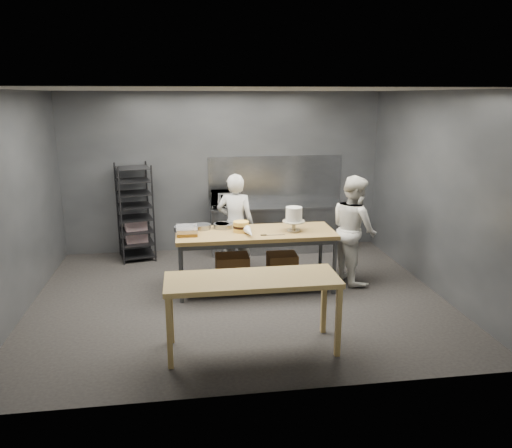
{
  "coord_description": "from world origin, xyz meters",
  "views": [
    {
      "loc": [
        -0.74,
        -6.91,
        2.93
      ],
      "look_at": [
        0.3,
        0.26,
        1.05
      ],
      "focal_mm": 35.0,
      "sensor_mm": 36.0,
      "label": 1
    }
  ],
  "objects": [
    {
      "name": "piping_bag",
      "position": [
        0.17,
        0.05,
        0.98
      ],
      "size": [
        0.15,
        0.39,
        0.12
      ],
      "primitive_type": "cone",
      "rotation": [
        1.57,
        0.0,
        0.08
      ],
      "color": "silver",
      "rests_on": "work_table"
    },
    {
      "name": "back_counter",
      "position": [
        1.0,
        2.18,
        0.45
      ],
      "size": [
        2.6,
        0.6,
        0.9
      ],
      "color": "slate",
      "rests_on": "ground"
    },
    {
      "name": "ground",
      "position": [
        0.0,
        0.0,
        0.0
      ],
      "size": [
        6.0,
        6.0,
        0.0
      ],
      "primitive_type": "plane",
      "color": "black",
      "rests_on": "ground"
    },
    {
      "name": "pastry_clamshells",
      "position": [
        -0.74,
        0.32,
        0.98
      ],
      "size": [
        0.31,
        0.42,
        0.11
      ],
      "color": "#8C5D1C",
      "rests_on": "work_table"
    },
    {
      "name": "layer_cake",
      "position": [
        0.08,
        0.33,
        1.0
      ],
      "size": [
        0.23,
        0.23,
        0.16
      ],
      "color": "#F9C44F",
      "rests_on": "work_table"
    },
    {
      "name": "cake_pans",
      "position": [
        -0.43,
        0.55,
        0.96
      ],
      "size": [
        0.92,
        0.39,
        0.07
      ],
      "color": "gray",
      "rests_on": "work_table"
    },
    {
      "name": "splashback_panel",
      "position": [
        1.0,
        2.48,
        1.35
      ],
      "size": [
        2.6,
        0.02,
        0.9
      ],
      "primitive_type": "cube",
      "color": "slate",
      "rests_on": "back_counter"
    },
    {
      "name": "back_wall",
      "position": [
        0.0,
        2.5,
        1.5
      ],
      "size": [
        6.0,
        0.04,
        3.0
      ],
      "primitive_type": "cube",
      "color": "#4C4F54",
      "rests_on": "ground"
    },
    {
      "name": "frosted_cake_stand",
      "position": [
        0.87,
        0.26,
        1.15
      ],
      "size": [
        0.34,
        0.34,
        0.37
      ],
      "color": "#BFB599",
      "rests_on": "work_table"
    },
    {
      "name": "near_counter",
      "position": [
        -0.02,
        -1.58,
        0.81
      ],
      "size": [
        2.0,
        0.7,
        0.9
      ],
      "color": "olive",
      "rests_on": "ground"
    },
    {
      "name": "chef_right",
      "position": [
        1.89,
        0.43,
        0.86
      ],
      "size": [
        0.79,
        0.94,
        1.72
      ],
      "primitive_type": "imported",
      "rotation": [
        0.0,
        0.0,
        1.75
      ],
      "color": "white",
      "rests_on": "ground"
    },
    {
      "name": "work_table",
      "position": [
        0.29,
        0.32,
        0.57
      ],
      "size": [
        2.4,
        0.9,
        0.92
      ],
      "color": "olive",
      "rests_on": "ground"
    },
    {
      "name": "speed_rack",
      "position": [
        -1.65,
        2.1,
        0.86
      ],
      "size": [
        0.73,
        0.77,
        1.75
      ],
      "color": "black",
      "rests_on": "ground"
    },
    {
      "name": "offset_spatula",
      "position": [
        0.47,
        0.07,
        0.93
      ],
      "size": [
        0.36,
        0.02,
        0.02
      ],
      "color": "slate",
      "rests_on": "work_table"
    },
    {
      "name": "microwave",
      "position": [
        0.0,
        2.18,
        1.05
      ],
      "size": [
        0.54,
        0.37,
        0.3
      ],
      "primitive_type": "imported",
      "color": "black",
      "rests_on": "back_counter"
    },
    {
      "name": "chef_behind",
      "position": [
        0.07,
        1.08,
        0.85
      ],
      "size": [
        0.71,
        0.57,
        1.69
      ],
      "primitive_type": "imported",
      "rotation": [
        0.0,
        0.0,
        2.85
      ],
      "color": "silver",
      "rests_on": "ground"
    }
  ]
}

